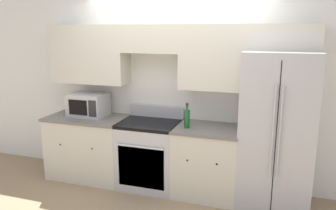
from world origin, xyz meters
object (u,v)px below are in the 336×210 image
object	(u,v)px
refrigerator	(276,130)
microwave	(88,105)
oven_range	(150,154)
bottle	(187,118)

from	to	relation	value
refrigerator	microwave	world-z (taller)	refrigerator
oven_range	refrigerator	xyz separation A→B (m)	(1.57, 0.04, 0.47)
oven_range	refrigerator	distance (m)	1.64
oven_range	bottle	xyz separation A→B (m)	(0.53, -0.09, 0.56)
microwave	bottle	size ratio (longest dim) A/B	1.62
refrigerator	microwave	distance (m)	2.51
refrigerator	bottle	bearing A→B (deg)	-173.14
oven_range	microwave	xyz separation A→B (m)	(-0.93, 0.06, 0.59)
refrigerator	bottle	distance (m)	1.05
oven_range	bottle	bearing A→B (deg)	-9.59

